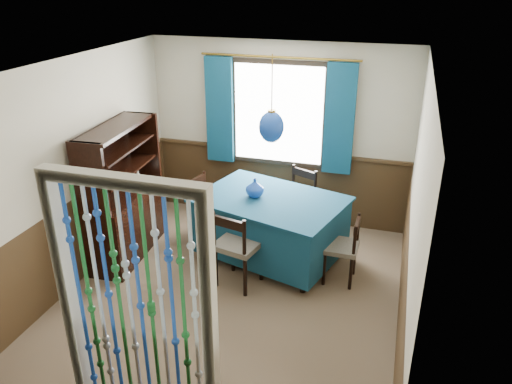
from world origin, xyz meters
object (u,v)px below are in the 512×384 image
(pendant_lamp, at_px, (271,127))
(vase_table, at_px, (255,188))
(chair_near, at_px, (237,246))
(vase_sideboard, at_px, (138,177))
(chair_far, at_px, (297,200))
(bowl_shelf, at_px, (112,176))
(dining_table, at_px, (270,224))
(chair_right, at_px, (343,247))
(sideboard, at_px, (125,211))
(chair_left, at_px, (207,206))

(pendant_lamp, relative_size, vase_table, 4.64)
(chair_near, height_order, vase_sideboard, vase_sideboard)
(chair_far, xyz_separation_m, vase_sideboard, (-1.86, -0.87, 0.46))
(bowl_shelf, xyz_separation_m, vase_sideboard, (0.00, 0.56, -0.24))
(bowl_shelf, bearing_deg, dining_table, 21.46)
(dining_table, distance_m, chair_near, 0.69)
(bowl_shelf, bearing_deg, chair_right, 9.40)
(dining_table, xyz_separation_m, chair_near, (-0.20, -0.66, 0.03))
(chair_right, bearing_deg, chair_far, 37.99)
(chair_near, xyz_separation_m, vase_table, (0.01, 0.66, 0.42))
(sideboard, height_order, vase_sideboard, sideboard)
(pendant_lamp, distance_m, vase_table, 0.80)
(chair_far, bearing_deg, chair_right, 151.49)
(vase_sideboard, bearing_deg, pendant_lamp, 3.71)
(chair_near, bearing_deg, vase_sideboard, 172.63)
(chair_near, distance_m, vase_sideboard, 1.65)
(chair_left, bearing_deg, vase_table, 83.14)
(chair_far, height_order, chair_left, chair_far)
(chair_near, height_order, chair_far, chair_near)
(chair_far, xyz_separation_m, sideboard, (-1.92, -1.17, 0.11))
(chair_right, bearing_deg, pendant_lamp, 76.43)
(pendant_lamp, relative_size, vase_sideboard, 5.00)
(dining_table, distance_m, sideboard, 1.80)
(dining_table, bearing_deg, chair_right, 1.62)
(vase_sideboard, bearing_deg, chair_far, 25.14)
(pendant_lamp, height_order, vase_sideboard, pendant_lamp)
(dining_table, relative_size, chair_near, 2.07)
(chair_right, bearing_deg, chair_left, 75.36)
(dining_table, distance_m, vase_sideboard, 1.76)
(dining_table, height_order, bowl_shelf, bowl_shelf)
(dining_table, xyz_separation_m, sideboard, (-1.75, -0.41, 0.12))
(chair_left, bearing_deg, pendant_lamp, 86.94)
(pendant_lamp, bearing_deg, chair_left, 163.77)
(dining_table, relative_size, vase_sideboard, 9.99)
(dining_table, height_order, sideboard, sideboard)
(chair_right, relative_size, bowl_shelf, 4.06)
(sideboard, xyz_separation_m, pendant_lamp, (1.75, 0.41, 1.12))
(chair_right, height_order, bowl_shelf, bowl_shelf)
(sideboard, bearing_deg, pendant_lamp, 9.17)
(pendant_lamp, relative_size, bowl_shelf, 4.91)
(chair_near, bearing_deg, chair_right, 33.86)
(vase_table, distance_m, bowl_shelf, 1.66)
(chair_right, xyz_separation_m, vase_sideboard, (-2.62, 0.12, 0.50))
(chair_right, distance_m, sideboard, 2.69)
(sideboard, bearing_deg, chair_near, -13.25)
(chair_left, relative_size, pendant_lamp, 0.88)
(chair_near, distance_m, bowl_shelf, 1.64)
(sideboard, relative_size, bowl_shelf, 8.42)
(chair_far, bearing_deg, vase_sideboard, 49.21)
(vase_table, distance_m, vase_sideboard, 1.50)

